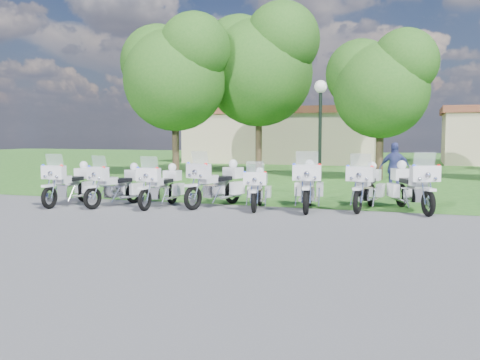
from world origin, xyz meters
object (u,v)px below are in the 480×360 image
(motorcycle_1, at_px, (117,184))
(motorcycle_2, at_px, (161,185))
(lamp_post, at_px, (320,109))
(motorcycle_4, at_px, (258,188))
(motorcycle_0, at_px, (70,183))
(bystander_c, at_px, (395,169))
(motorcycle_6, at_px, (366,186))
(motorcycle_5, at_px, (308,185))
(motorcycle_7, at_px, (412,186))
(motorcycle_3, at_px, (217,183))

(motorcycle_1, bearing_deg, motorcycle_2, -156.21)
(motorcycle_1, xyz_separation_m, lamp_post, (5.40, 4.57, 2.42))
(motorcycle_4, relative_size, lamp_post, 0.52)
(motorcycle_0, height_order, bystander_c, bystander_c)
(motorcycle_2, bearing_deg, motorcycle_6, -164.61)
(motorcycle_5, bearing_deg, motorcycle_6, -168.53)
(motorcycle_1, relative_size, lamp_post, 0.56)
(motorcycle_5, xyz_separation_m, motorcycle_7, (2.86, 0.66, -0.00))
(motorcycle_1, relative_size, motorcycle_5, 0.89)
(motorcycle_3, bearing_deg, lamp_post, -103.70)
(motorcycle_6, distance_m, bystander_c, 4.20)
(motorcycle_4, relative_size, motorcycle_6, 0.86)
(motorcycle_5, distance_m, motorcycle_7, 2.94)
(motorcycle_1, bearing_deg, motorcycle_4, -154.72)
(motorcycle_7, xyz_separation_m, bystander_c, (-0.66, 4.06, 0.22))
(motorcycle_5, relative_size, motorcycle_7, 1.07)
(motorcycle_2, relative_size, lamp_post, 0.57)
(motorcycle_4, bearing_deg, motorcycle_1, -0.47)
(motorcycle_3, height_order, bystander_c, bystander_c)
(motorcycle_4, height_order, motorcycle_7, motorcycle_7)
(motorcycle_3, relative_size, motorcycle_7, 1.02)
(motorcycle_0, relative_size, motorcycle_5, 0.93)
(bystander_c, bearing_deg, motorcycle_7, 90.63)
(motorcycle_2, bearing_deg, lamp_post, -130.59)
(motorcycle_1, distance_m, motorcycle_2, 1.40)
(lamp_post, height_order, bystander_c, lamp_post)
(motorcycle_4, bearing_deg, motorcycle_6, -174.55)
(bystander_c, bearing_deg, motorcycle_5, 56.39)
(motorcycle_6, bearing_deg, lamp_post, -50.51)
(motorcycle_0, xyz_separation_m, lamp_post, (6.92, 4.81, 2.40))
(motorcycle_2, xyz_separation_m, bystander_c, (6.52, 5.55, 0.29))
(motorcycle_3, bearing_deg, motorcycle_0, 33.17)
(motorcycle_6, height_order, bystander_c, bystander_c)
(motorcycle_1, distance_m, motorcycle_3, 3.06)
(motorcycle_4, relative_size, motorcycle_5, 0.83)
(motorcycle_3, distance_m, bystander_c, 7.00)
(motorcycle_0, bearing_deg, motorcycle_1, -171.18)
(motorcycle_5, distance_m, motorcycle_6, 1.69)
(motorcycle_3, bearing_deg, motorcycle_6, -150.19)
(motorcycle_1, relative_size, motorcycle_7, 0.96)
(motorcycle_0, height_order, motorcycle_5, motorcycle_5)
(motorcycle_2, bearing_deg, motorcycle_4, -167.31)
(motorcycle_1, distance_m, motorcycle_7, 8.73)
(motorcycle_3, xyz_separation_m, motorcycle_6, (4.35, 0.78, -0.02))
(lamp_post, bearing_deg, motorcycle_4, -106.64)
(motorcycle_2, xyz_separation_m, motorcycle_7, (7.17, 1.50, 0.07))
(motorcycle_2, relative_size, motorcycle_6, 0.94)
(motorcycle_5, bearing_deg, motorcycle_4, 2.91)
(motorcycle_6, bearing_deg, motorcycle_0, 18.84)
(bystander_c, bearing_deg, lamp_post, 16.82)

